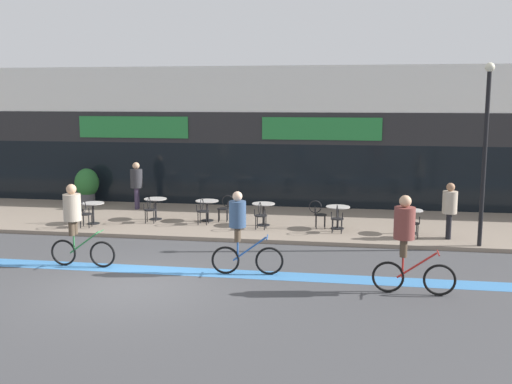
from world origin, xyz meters
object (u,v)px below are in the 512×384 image
Objects in this scene: bistro_table_4 at (338,213)px; cyclist_2 at (407,237)px; bistro_table_1 at (155,204)px; bistro_table_3 at (263,210)px; cyclist_0 at (75,219)px; cafe_chair_1_near at (150,208)px; bistro_table_0 at (93,209)px; cafe_chair_4_side at (318,212)px; cafe_chair_5_near at (413,221)px; cafe_chair_2_side at (225,206)px; cafe_chair_3_near at (260,214)px; cafe_chair_0_near at (85,212)px; pedestrian_near_end at (136,181)px; cafe_chair_4_near at (337,217)px; cafe_chair_0_side at (75,208)px; lamp_post at (485,142)px; bistro_table_2 at (207,206)px; planter_pot at (87,185)px; bistro_table_5 at (411,217)px; cyclist_1 at (240,228)px; pedestrian_far_end at (450,206)px; cafe_chair_2_near at (203,209)px.

bistro_table_4 is 0.35× the size of cyclist_2.
bistro_table_3 is at bearing -5.45° from bistro_table_1.
bistro_table_3 is 6.55m from cyclist_0.
cyclist_2 reaches higher than cafe_chair_1_near.
bistro_table_0 is 7.43m from cafe_chair_4_side.
bistro_table_1 is 8.60m from cafe_chair_5_near.
cafe_chair_2_side reaches higher than bistro_table_0.
cafe_chair_4_side is (3.17, -0.54, 0.00)m from cafe_chair_2_side.
cafe_chair_3_near is at bearing 0.50° from bistro_table_0.
pedestrian_near_end is at bearing -13.58° from cafe_chair_0_near.
cafe_chair_4_side is at bearing -96.11° from cafe_chair_1_near.
cafe_chair_4_near is at bearing 148.99° from pedestrian_near_end.
cafe_chair_4_side is at bearing 113.78° from cyclist_2.
cafe_chair_4_near is at bearing -4.84° from cafe_chair_0_side.
pedestrian_near_end reaches higher than cafe_chair_4_near.
cafe_chair_4_near is at bearing 166.33° from lamp_post.
cafe_chair_3_near is 0.51× the size of pedestrian_near_end.
bistro_table_2 is at bearing 9.95° from cafe_chair_0_side.
planter_pot reaches higher than cafe_chair_5_near.
pedestrian_near_end is at bearing 71.12° from cafe_chair_4_near.
bistro_table_5 is at bearing 1.36° from bistro_table_0.
cyclist_0 is (-10.51, -3.39, -1.83)m from lamp_post.
cafe_chair_1_near is 1.00× the size of cafe_chair_2_side.
planter_pot is at bearing 128.35° from cyclist_1.
lamp_post reaches higher than planter_pot.
pedestrian_far_end reaches higher than cafe_chair_4_near.
bistro_table_2 is at bearing -0.20° from cafe_chair_2_near.
bistro_table_4 is at bearing 158.27° from lamp_post.
cafe_chair_4_side is 5.27m from cyclist_1.
pedestrian_far_end is (-0.74, 0.79, -1.95)m from lamp_post.
cafe_chair_1_near is (-1.80, -0.67, 0.01)m from bistro_table_2.
cafe_chair_4_near is 1.00× the size of cafe_chair_4_side.
bistro_table_1 is at bearing 168.56° from lamp_post.
bistro_table_1 is at bearing -34.08° from planter_pot.
bistro_table_4 is 8.21m from cyclist_0.
bistro_table_3 is at bearing 126.85° from cyclist_2.
pedestrian_near_end is (-5.37, 7.28, 0.01)m from cyclist_1.
bistro_table_4 is 1.03× the size of bistro_table_5.
cafe_chair_5_near reaches higher than bistro_table_2.
bistro_table_2 is at bearing 1.56° from bistro_table_1.
cafe_chair_0_side and cafe_chair_5_near have the same top height.
bistro_table_0 is at bearing 109.45° from cyclist_0.
cafe_chair_3_near is 0.18× the size of lamp_post.
bistro_table_4 is at bearing 1.80° from cafe_chair_4_near.
planter_pot reaches higher than cafe_chair_2_near.
bistro_table_5 is (6.66, -0.84, 0.02)m from bistro_table_2.
cafe_chair_0_near is 7.50m from cafe_chair_4_side.
planter_pot reaches higher than cafe_chair_3_near.
cafe_chair_4_near is 0.51× the size of pedestrian_near_end.
bistro_table_4 is 10.30m from planter_pot.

